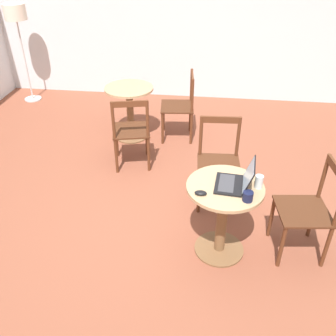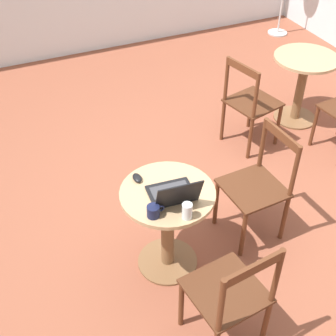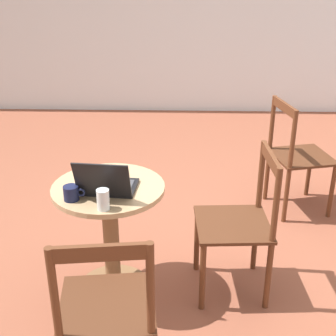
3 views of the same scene
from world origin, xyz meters
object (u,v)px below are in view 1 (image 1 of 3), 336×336
object	(u,v)px
cafe_table_near	(223,208)
chair_near_right	(218,163)
chair_mid_left	(131,132)
cafe_table_mid	(130,104)
chair_mid_front	(180,106)
laptop	(235,181)
mouse	(201,193)
drinking_glass	(259,182)
mug	(248,196)
floor_lamp	(16,18)
chair_near_front	(308,211)

from	to	relation	value
cafe_table_near	chair_near_right	distance (m)	0.78
cafe_table_near	chair_mid_left	bearing A→B (deg)	39.04
cafe_table_near	cafe_table_mid	size ratio (longest dim) A/B	1.00
chair_mid_front	laptop	world-z (taller)	laptop
mouse	chair_mid_front	bearing A→B (deg)	9.33
laptop	drinking_glass	xyz separation A→B (m)	(0.01, -0.19, 0.01)
chair_mid_left	cafe_table_mid	bearing A→B (deg)	13.07
laptop	chair_near_right	bearing A→B (deg)	8.97
chair_mid_left	mouse	distance (m)	1.77
cafe_table_mid	drinking_glass	bearing A→B (deg)	-143.49
chair_mid_front	mug	size ratio (longest dim) A/B	7.81
laptop	mug	world-z (taller)	laptop
chair_mid_left	drinking_glass	world-z (taller)	chair_mid_left
mug	cafe_table_near	bearing A→B (deg)	44.79
chair_near_right	laptop	world-z (taller)	laptop
chair_near_right	drinking_glass	world-z (taller)	chair_near_right
floor_lamp	laptop	world-z (taller)	floor_lamp
laptop	mug	xyz separation A→B (m)	(-0.18, -0.09, -0.01)
laptop	mug	size ratio (longest dim) A/B	2.79
laptop	drinking_glass	distance (m)	0.19
cafe_table_mid	laptop	size ratio (longest dim) A/B	2.22
laptop	cafe_table_mid	bearing A→B (deg)	32.85
chair_near_front	drinking_glass	bearing A→B (deg)	98.75
chair_near_right	chair_mid_front	bearing A→B (deg)	21.10
chair_near_front	drinking_glass	size ratio (longest dim) A/B	8.25
mouse	drinking_glass	distance (m)	0.50
chair_mid_left	floor_lamp	xyz separation A→B (m)	(1.85, 2.15, 0.87)
cafe_table_mid	chair_mid_left	world-z (taller)	chair_mid_left
cafe_table_near	chair_mid_left	world-z (taller)	chair_mid_left
chair_near_right	floor_lamp	xyz separation A→B (m)	(2.43, 3.20, 0.87)
cafe_table_near	mug	world-z (taller)	mug
chair_near_front	chair_near_right	world-z (taller)	same
chair_mid_left	laptop	world-z (taller)	laptop
cafe_table_near	mug	xyz separation A→B (m)	(-0.17, -0.17, 0.28)
chair_near_right	mug	world-z (taller)	chair_near_right
cafe_table_mid	drinking_glass	xyz separation A→B (m)	(-2.08, -1.54, 0.30)
chair_mid_left	mouse	size ratio (longest dim) A/B	9.32
cafe_table_near	drinking_glass	xyz separation A→B (m)	(0.02, -0.27, 0.30)
mug	drinking_glass	bearing A→B (deg)	-27.57
cafe_table_near	chair_mid_left	size ratio (longest dim) A/B	0.79
chair_near_front	laptop	bearing A→B (deg)	96.78
cafe_table_mid	mug	xyz separation A→B (m)	(-2.27, -1.44, 0.28)
chair_mid_left	chair_mid_front	xyz separation A→B (m)	(0.81, -0.52, 0.00)
chair_near_right	chair_mid_left	bearing A→B (deg)	61.50
laptop	drinking_glass	size ratio (longest dim) A/B	2.95
mouse	mug	world-z (taller)	mug
chair_mid_left	mug	world-z (taller)	chair_mid_left
chair_mid_front	mug	xyz separation A→B (m)	(-2.34, -0.75, 0.31)
mouse	drinking_glass	xyz separation A→B (m)	(0.16, -0.47, 0.04)
chair_mid_left	laptop	distance (m)	1.81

